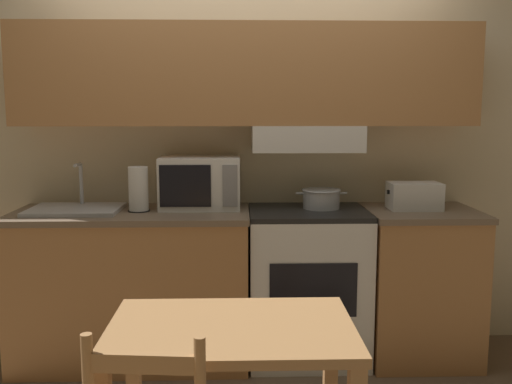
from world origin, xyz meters
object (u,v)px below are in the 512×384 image
at_px(toaster, 414,196).
at_px(sink_basin, 75,209).
at_px(dining_table, 231,361).
at_px(microwave, 200,182).
at_px(stove_range, 307,284).
at_px(paper_towel_roll, 138,189).
at_px(cooking_pot, 321,198).

height_order(toaster, sink_basin, sink_basin).
bearing_deg(dining_table, microwave, 97.83).
distance_m(stove_range, paper_towel_roll, 1.19).
xyz_separation_m(microwave, sink_basin, (-0.75, -0.11, -0.14)).
height_order(stove_range, cooking_pot, cooking_pot).
bearing_deg(microwave, sink_basin, -171.51).
distance_m(toaster, sink_basin, 2.06).
relative_size(microwave, toaster, 1.52).
relative_size(stove_range, paper_towel_roll, 3.49).
relative_size(cooking_pot, toaster, 0.98).
xyz_separation_m(toaster, paper_towel_roll, (-1.68, -0.02, 0.05)).
height_order(microwave, dining_table, microwave).
distance_m(cooking_pot, paper_towel_roll, 1.12).
bearing_deg(paper_towel_roll, sink_basin, 179.96).
relative_size(stove_range, toaster, 2.91).
bearing_deg(toaster, cooking_pot, 175.02).
relative_size(toaster, dining_table, 0.36).
height_order(toaster, paper_towel_roll, paper_towel_roll).
bearing_deg(microwave, stove_range, -8.58).
height_order(cooking_pot, dining_table, cooking_pot).
height_order(stove_range, dining_table, stove_range).
xyz_separation_m(stove_range, microwave, (-0.66, 0.10, 0.63)).
xyz_separation_m(cooking_pot, dining_table, (-0.54, -1.48, -0.38)).
xyz_separation_m(cooking_pot, toaster, (0.57, -0.05, 0.02)).
bearing_deg(dining_table, sink_basin, 124.05).
height_order(microwave, sink_basin, microwave).
relative_size(cooking_pot, sink_basin, 0.59).
height_order(paper_towel_roll, dining_table, paper_towel_roll).
bearing_deg(paper_towel_roll, cooking_pot, 3.48).
xyz_separation_m(stove_range, sink_basin, (-1.41, -0.01, 0.49)).
xyz_separation_m(sink_basin, paper_towel_roll, (0.38, -0.00, 0.12)).
bearing_deg(stove_range, sink_basin, -179.53).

